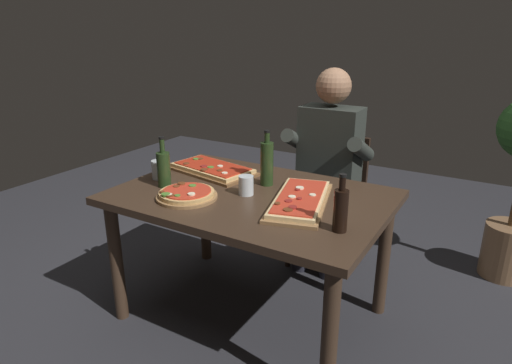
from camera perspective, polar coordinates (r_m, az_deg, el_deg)
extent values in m
plane|color=#2D2D33|center=(2.68, -0.57, -16.47)|extent=(6.40, 6.40, 0.00)
cube|color=#3D2B1E|center=(2.33, -0.63, -1.97)|extent=(1.40, 0.96, 0.04)
cylinder|color=#3D2B1E|center=(2.58, -17.45, -9.77)|extent=(0.07, 0.07, 0.70)
cylinder|color=#3D2B1E|center=(1.96, 9.40, -19.29)|extent=(0.07, 0.07, 0.70)
cylinder|color=#3D2B1E|center=(3.10, -6.56, -3.88)|extent=(0.07, 0.07, 0.70)
cylinder|color=#3D2B1E|center=(2.61, 16.03, -9.27)|extent=(0.07, 0.07, 0.70)
cube|color=brown|center=(2.68, -5.60, 1.44)|extent=(0.57, 0.37, 0.02)
cube|color=#DBB270|center=(2.67, -5.62, 1.80)|extent=(0.52, 0.34, 0.02)
cube|color=#B72D19|center=(2.67, -5.62, 2.07)|extent=(0.48, 0.30, 0.01)
cylinder|color=brown|center=(2.58, -6.69, 1.60)|extent=(0.04, 0.04, 0.01)
cylinder|color=beige|center=(2.52, -4.04, 1.18)|extent=(0.03, 0.03, 0.00)
cylinder|color=#4C7F2D|center=(2.63, -5.85, 1.92)|extent=(0.04, 0.04, 0.00)
cylinder|color=brown|center=(2.80, -7.11, 2.99)|extent=(0.03, 0.03, 0.00)
cylinder|color=#4C7F2D|center=(2.80, -7.74, 2.96)|extent=(0.03, 0.03, 0.01)
cylinder|color=maroon|center=(2.65, -6.71, 2.03)|extent=(0.04, 0.04, 0.01)
cylinder|color=brown|center=(2.56, -4.67, 1.50)|extent=(0.03, 0.03, 0.00)
cylinder|color=brown|center=(2.72, -8.92, 2.36)|extent=(0.04, 0.04, 0.00)
cylinder|color=beige|center=(2.64, -4.62, 2.07)|extent=(0.03, 0.03, 0.00)
cube|color=olive|center=(2.20, 5.64, -2.57)|extent=(0.40, 0.62, 0.02)
cube|color=#E5C184|center=(2.20, 5.65, -2.13)|extent=(0.36, 0.58, 0.02)
cube|color=red|center=(2.19, 5.66, -1.82)|extent=(0.32, 0.53, 0.01)
cylinder|color=maroon|center=(2.15, 5.58, -2.13)|extent=(0.03, 0.03, 0.01)
cylinder|color=maroon|center=(2.12, 4.19, -2.43)|extent=(0.04, 0.04, 0.00)
cylinder|color=maroon|center=(2.04, 4.71, -3.24)|extent=(0.04, 0.04, 0.01)
cylinder|color=beige|center=(2.28, 5.63, -0.75)|extent=(0.04, 0.04, 0.01)
cylinder|color=maroon|center=(2.26, 5.35, -0.98)|extent=(0.03, 0.03, 0.01)
cylinder|color=beige|center=(2.17, 4.64, -1.88)|extent=(0.04, 0.04, 0.01)
cylinder|color=brown|center=(2.02, 4.12, -3.56)|extent=(0.04, 0.04, 0.01)
cylinder|color=beige|center=(2.20, 7.27, -1.64)|extent=(0.03, 0.03, 0.00)
cylinder|color=brown|center=(2.08, 2.75, -2.76)|extent=(0.03, 0.03, 0.01)
cylinder|color=olive|center=(2.29, -8.84, -1.86)|extent=(0.31, 0.31, 0.02)
cylinder|color=tan|center=(2.28, -8.87, -1.44)|extent=(0.28, 0.28, 0.02)
cylinder|color=red|center=(2.28, -8.88, -1.13)|extent=(0.25, 0.25, 0.01)
cylinder|color=beige|center=(2.23, -11.12, -1.58)|extent=(0.03, 0.03, 0.01)
cylinder|color=beige|center=(2.21, -8.29, -1.54)|extent=(0.04, 0.04, 0.01)
cylinder|color=brown|center=(2.28, -11.96, -1.21)|extent=(0.02, 0.02, 0.00)
cylinder|color=brown|center=(2.22, -10.94, -1.68)|extent=(0.04, 0.04, 0.00)
cylinder|color=#4C7F2D|center=(2.23, -11.50, -1.55)|extent=(0.04, 0.04, 0.01)
cylinder|color=brown|center=(2.34, -10.18, -0.52)|extent=(0.04, 0.04, 0.00)
cylinder|color=brown|center=(2.37, -9.52, -0.19)|extent=(0.04, 0.04, 0.01)
cylinder|color=#4C7F2D|center=(2.21, -10.04, -1.71)|extent=(0.03, 0.03, 0.00)
cylinder|color=#4C7F2D|center=(2.34, -8.15, -0.44)|extent=(0.04, 0.04, 0.00)
cylinder|color=#233819|center=(2.45, -11.74, 1.55)|extent=(0.07, 0.07, 0.19)
cylinder|color=#233819|center=(2.41, -11.95, 4.55)|extent=(0.03, 0.03, 0.08)
cylinder|color=black|center=(2.40, -12.02, 5.56)|extent=(0.03, 0.03, 0.01)
cylinder|color=#233819|center=(2.42, 1.34, 2.34)|extent=(0.07, 0.07, 0.24)
cylinder|color=#233819|center=(2.38, 1.37, 5.72)|extent=(0.03, 0.03, 0.06)
cylinder|color=black|center=(2.37, 1.37, 6.51)|extent=(0.03, 0.03, 0.01)
cylinder|color=black|center=(1.91, 10.78, -3.66)|extent=(0.06, 0.06, 0.18)
cylinder|color=black|center=(1.87, 11.02, -0.20)|extent=(0.03, 0.03, 0.06)
cylinder|color=black|center=(1.85, 11.09, 0.84)|extent=(0.03, 0.03, 0.01)
cylinder|color=silver|center=(2.60, -12.35, 1.56)|extent=(0.08, 0.08, 0.11)
cylinder|color=silver|center=(2.61, -12.30, 0.86)|extent=(0.07, 0.07, 0.04)
cylinder|color=silver|center=(2.30, -1.28, -0.43)|extent=(0.08, 0.08, 0.10)
cylinder|color=#5B3814|center=(2.31, -1.28, -1.13)|extent=(0.06, 0.06, 0.04)
cube|color=black|center=(3.04, 9.07, -2.87)|extent=(0.44, 0.44, 0.04)
cube|color=black|center=(3.14, 10.67, 2.23)|extent=(0.40, 0.04, 0.42)
cylinder|color=black|center=(3.04, 4.15, -7.29)|extent=(0.04, 0.04, 0.41)
cylinder|color=black|center=(2.91, 10.91, -8.90)|extent=(0.04, 0.04, 0.41)
cylinder|color=black|center=(3.36, 7.09, -4.75)|extent=(0.04, 0.04, 0.41)
cylinder|color=black|center=(3.24, 13.26, -6.07)|extent=(0.04, 0.04, 0.41)
cylinder|color=#23232D|center=(3.01, 5.78, -7.25)|extent=(0.11, 0.11, 0.45)
cylinder|color=#23232D|center=(2.94, 9.34, -8.09)|extent=(0.11, 0.11, 0.45)
cube|color=#23232D|center=(2.92, 8.41, -2.06)|extent=(0.34, 0.40, 0.12)
cube|color=#2D332D|center=(2.91, 9.48, 4.43)|extent=(0.38, 0.22, 0.52)
sphere|color=#A37556|center=(2.84, 9.92, 12.05)|extent=(0.22, 0.22, 0.22)
cylinder|color=#2D332D|center=(2.95, 5.16, 5.31)|extent=(0.09, 0.31, 0.21)
cylinder|color=#2D332D|center=(2.79, 13.33, 4.07)|extent=(0.09, 0.31, 0.21)
cylinder|color=#846042|center=(3.37, 29.39, -7.65)|extent=(0.30, 0.30, 0.36)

